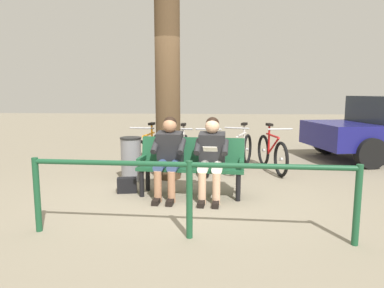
% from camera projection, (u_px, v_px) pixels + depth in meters
% --- Properties ---
extents(ground_plane, '(40.00, 40.00, 0.00)m').
position_uv_depth(ground_plane, '(181.00, 198.00, 5.25)').
color(ground_plane, gray).
extents(bench, '(1.63, 0.61, 0.87)m').
position_uv_depth(bench, '(191.00, 162.00, 5.38)').
color(bench, '#194C2D').
rests_on(bench, ground).
extents(person_reading, '(0.51, 0.79, 1.20)m').
position_uv_depth(person_reading, '(211.00, 154.00, 5.14)').
color(person_reading, '#262628').
rests_on(person_reading, ground).
extents(person_companion, '(0.51, 0.79, 1.20)m').
position_uv_depth(person_companion, '(169.00, 153.00, 5.24)').
color(person_companion, '#262628').
rests_on(person_companion, ground).
extents(handbag, '(0.32, 0.20, 0.24)m').
position_uv_depth(handbag, '(127.00, 185.00, 5.50)').
color(handbag, black).
rests_on(handbag, ground).
extents(tree_trunk, '(0.44, 0.44, 3.14)m').
position_uv_depth(tree_trunk, '(168.00, 92.00, 6.23)').
color(tree_trunk, '#4C3823').
rests_on(tree_trunk, ground).
extents(litter_bin, '(0.37, 0.37, 0.78)m').
position_uv_depth(litter_bin, '(131.00, 159.00, 6.20)').
color(litter_bin, slate).
rests_on(litter_bin, ground).
extents(bicycle_blue, '(0.50, 1.66, 0.94)m').
position_uv_depth(bicycle_blue, '(272.00, 153.00, 7.00)').
color(bicycle_blue, black).
rests_on(bicycle_blue, ground).
extents(bicycle_purple, '(0.65, 1.62, 0.94)m').
position_uv_depth(bicycle_purple, '(242.00, 152.00, 7.16)').
color(bicycle_purple, black).
rests_on(bicycle_purple, ground).
extents(bicycle_black, '(0.48, 1.68, 0.94)m').
position_uv_depth(bicycle_black, '(211.00, 153.00, 6.98)').
color(bicycle_black, black).
rests_on(bicycle_black, ground).
extents(bicycle_red, '(0.48, 1.68, 0.94)m').
position_uv_depth(bicycle_red, '(183.00, 153.00, 7.03)').
color(bicycle_red, black).
rests_on(bicycle_red, ground).
extents(bicycle_green, '(0.48, 1.67, 0.94)m').
position_uv_depth(bicycle_green, '(149.00, 151.00, 7.19)').
color(bicycle_green, black).
rests_on(bicycle_green, ground).
extents(railing_fence, '(3.51, 0.21, 0.85)m').
position_uv_depth(railing_fence, '(189.00, 184.00, 3.73)').
color(railing_fence, '#194C2D').
rests_on(railing_fence, ground).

